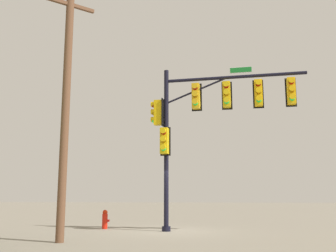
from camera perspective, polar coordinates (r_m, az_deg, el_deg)
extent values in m
plane|color=gray|center=(16.94, -0.26, -14.95)|extent=(120.00, 120.00, 0.00)
cylinder|color=black|center=(16.99, -0.25, -3.21)|extent=(0.20, 0.20, 6.94)
cylinder|color=black|center=(16.93, -0.26, -14.61)|extent=(0.36, 0.36, 0.20)
cylinder|color=black|center=(17.20, 9.50, 6.96)|extent=(5.90, 0.76, 0.14)
cylinder|color=black|center=(17.21, 4.10, 5.10)|extent=(2.69, 0.36, 1.07)
cube|color=gold|center=(17.15, 4.06, 4.29)|extent=(0.36, 0.40, 1.10)
cube|color=black|center=(17.34, 4.17, 4.14)|extent=(0.44, 0.10, 1.22)
sphere|color=maroon|center=(17.05, 3.93, 5.56)|extent=(0.22, 0.22, 0.22)
cylinder|color=gold|center=(17.00, 3.89, 5.78)|extent=(0.25, 0.17, 0.23)
sphere|color=#855607|center=(16.96, 3.94, 4.45)|extent=(0.22, 0.22, 0.22)
cylinder|color=gold|center=(16.91, 3.90, 4.67)|extent=(0.25, 0.17, 0.23)
sphere|color=#20FF59|center=(16.88, 3.95, 3.34)|extent=(0.22, 0.22, 0.22)
cylinder|color=gold|center=(16.83, 3.91, 3.55)|extent=(0.25, 0.17, 0.23)
cube|color=gold|center=(17.01, 8.46, 4.49)|extent=(0.35, 0.39, 1.10)
cube|color=black|center=(17.21, 8.50, 4.33)|extent=(0.44, 0.08, 1.22)
sphere|color=maroon|center=(16.91, 8.39, 5.78)|extent=(0.22, 0.22, 0.22)
cylinder|color=gold|center=(16.86, 8.37, 5.99)|extent=(0.24, 0.16, 0.23)
sphere|color=#855607|center=(16.82, 8.41, 4.66)|extent=(0.22, 0.22, 0.22)
cylinder|color=gold|center=(16.77, 8.40, 4.87)|extent=(0.24, 0.16, 0.23)
sphere|color=#20FF59|center=(16.74, 8.44, 3.53)|extent=(0.22, 0.22, 0.22)
cylinder|color=gold|center=(16.69, 8.43, 3.75)|extent=(0.24, 0.16, 0.23)
cube|color=#EAB50C|center=(16.98, 12.91, 4.67)|extent=(0.34, 0.38, 1.10)
cube|color=black|center=(17.17, 12.88, 4.50)|extent=(0.44, 0.07, 1.22)
sphere|color=maroon|center=(16.87, 12.89, 5.96)|extent=(0.22, 0.22, 0.22)
cylinder|color=#EAB50C|center=(16.83, 12.89, 6.17)|extent=(0.24, 0.16, 0.23)
sphere|color=#855607|center=(16.78, 12.93, 4.84)|extent=(0.22, 0.22, 0.22)
cylinder|color=#EAB50C|center=(16.74, 12.94, 5.05)|extent=(0.24, 0.16, 0.23)
sphere|color=#20FF59|center=(16.70, 12.98, 3.71)|extent=(0.22, 0.22, 0.22)
cylinder|color=#EAB50C|center=(16.66, 12.98, 3.92)|extent=(0.24, 0.16, 0.23)
cube|color=#E9B00C|center=(17.04, 17.35, 4.82)|extent=(0.35, 0.38, 1.10)
cube|color=black|center=(17.24, 17.28, 4.65)|extent=(0.44, 0.07, 1.22)
sphere|color=maroon|center=(16.94, 17.36, 6.10)|extent=(0.22, 0.22, 0.22)
cylinder|color=#E9B00C|center=(16.90, 17.37, 6.32)|extent=(0.24, 0.16, 0.23)
sphere|color=#855607|center=(16.85, 17.42, 4.99)|extent=(0.22, 0.22, 0.22)
cylinder|color=#E9B00C|center=(16.81, 17.43, 5.20)|extent=(0.24, 0.16, 0.23)
sphere|color=#20FF59|center=(16.77, 17.48, 3.86)|extent=(0.22, 0.22, 0.22)
cylinder|color=#E9B00C|center=(16.72, 17.49, 4.08)|extent=(0.24, 0.16, 0.23)
cube|color=#E5B50C|center=(17.32, -1.38, 1.92)|extent=(0.39, 0.36, 1.10)
cube|color=black|center=(17.27, -0.73, 1.95)|extent=(0.09, 0.44, 1.22)
sphere|color=maroon|center=(17.44, -2.01, 2.99)|extent=(0.22, 0.22, 0.22)
cylinder|color=#E5B50C|center=(17.47, -2.20, 3.14)|extent=(0.16, 0.24, 0.23)
sphere|color=#855607|center=(17.37, -2.02, 1.89)|extent=(0.22, 0.22, 0.22)
cylinder|color=#E5B50C|center=(17.39, -2.21, 2.05)|extent=(0.16, 0.24, 0.23)
sphere|color=#20FF59|center=(17.30, -2.02, 0.79)|extent=(0.22, 0.22, 0.22)
cylinder|color=#E5B50C|center=(17.33, -2.22, 0.94)|extent=(0.16, 0.24, 0.23)
cube|color=yellow|center=(16.68, -0.52, -2.16)|extent=(0.36, 0.39, 1.10)
cube|color=black|center=(16.88, -0.36, -2.25)|extent=(0.44, 0.09, 1.22)
sphere|color=maroon|center=(16.54, -0.67, -0.90)|extent=(0.22, 0.22, 0.22)
cylinder|color=yellow|center=(16.49, -0.72, -0.70)|extent=(0.24, 0.16, 0.23)
sphere|color=#855607|center=(16.49, -0.67, -2.07)|extent=(0.22, 0.22, 0.22)
cylinder|color=yellow|center=(16.44, -0.72, -1.87)|extent=(0.24, 0.16, 0.23)
sphere|color=#20FF59|center=(16.45, -0.68, -3.24)|extent=(0.22, 0.22, 0.22)
cylinder|color=yellow|center=(16.40, -0.73, -3.04)|extent=(0.24, 0.16, 0.23)
cube|color=white|center=(17.27, 10.46, 7.96)|extent=(0.94, 0.12, 0.26)
cube|color=#187229|center=(17.27, 10.46, 7.96)|extent=(0.90, 0.12, 0.22)
cube|color=white|center=(17.08, -0.25, -0.98)|extent=(0.12, 0.94, 0.26)
cube|color=#127E26|center=(17.08, -0.25, -0.98)|extent=(0.12, 0.90, 0.22)
cylinder|color=brown|center=(13.71, -14.55, 2.43)|extent=(0.27, 0.27, 8.69)
cube|color=brown|center=(14.94, -13.91, 16.62)|extent=(1.39, 1.32, 0.12)
cylinder|color=red|center=(18.28, -9.10, -13.43)|extent=(0.24, 0.24, 0.65)
sphere|color=red|center=(18.26, -9.06, -12.19)|extent=(0.22, 0.22, 0.22)
cylinder|color=red|center=(18.24, -8.63, -13.35)|extent=(0.12, 0.10, 0.10)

